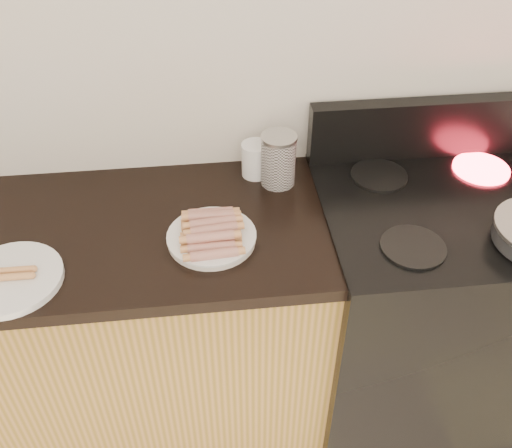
{
  "coord_description": "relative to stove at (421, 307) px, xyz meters",
  "views": [
    {
      "loc": [
        0.05,
        0.41,
        1.98
      ],
      "look_at": [
        0.19,
        1.62,
        0.94
      ],
      "focal_mm": 40.0,
      "sensor_mm": 36.0,
      "label": 1
    }
  ],
  "objects": [
    {
      "name": "wall_back",
      "position": [
        -0.78,
        0.32,
        0.84
      ],
      "size": [
        4.0,
        0.04,
        2.6
      ],
      "primitive_type": "cube",
      "color": "silver",
      "rests_on": "ground"
    },
    {
      "name": "canister",
      "position": [
        -0.49,
        0.19,
        0.53
      ],
      "size": [
        0.11,
        0.11,
        0.17
      ],
      "rotation": [
        0.0,
        0.0,
        0.14
      ],
      "color": "silver",
      "rests_on": "counter_slab"
    },
    {
      "name": "burner_far_right",
      "position": [
        0.17,
        0.17,
        0.46
      ],
      "size": [
        0.18,
        0.18,
        0.01
      ],
      "primitive_type": "cylinder",
      "color": "#FF1E2D",
      "rests_on": "stove"
    },
    {
      "name": "burner_far_left",
      "position": [
        -0.17,
        0.17,
        0.46
      ],
      "size": [
        0.18,
        0.18,
        0.01
      ],
      "primitive_type": "cylinder",
      "color": "black",
      "rests_on": "stove"
    },
    {
      "name": "plain_sausages",
      "position": [
        -1.25,
        -0.17,
        0.47
      ],
      "size": [
        0.12,
        0.04,
        0.02
      ],
      "rotation": [
        0.0,
        0.0,
        -0.01
      ],
      "color": "#C96A41",
      "rests_on": "side_plate"
    },
    {
      "name": "mug",
      "position": [
        -0.56,
        0.24,
        0.5
      ],
      "size": [
        0.12,
        0.12,
        0.11
      ],
      "primitive_type": "cylinder",
      "rotation": [
        0.0,
        0.0,
        -0.35
      ],
      "color": "white",
      "rests_on": "counter_slab"
    },
    {
      "name": "stove_panel",
      "position": [
        0.0,
        0.28,
        0.55
      ],
      "size": [
        0.76,
        0.06,
        0.2
      ],
      "primitive_type": "cube",
      "color": "black",
      "rests_on": "stove"
    },
    {
      "name": "side_plate",
      "position": [
        -1.25,
        -0.17,
        0.45
      ],
      "size": [
        0.35,
        0.35,
        0.02
      ],
      "primitive_type": "cylinder",
      "rotation": [
        0.0,
        0.0,
        0.4
      ],
      "color": "white",
      "rests_on": "counter_slab"
    },
    {
      "name": "main_plate",
      "position": [
        -0.72,
        -0.06,
        0.45
      ],
      "size": [
        0.29,
        0.29,
        0.02
      ],
      "primitive_type": "cylinder",
      "rotation": [
        0.0,
        0.0,
        0.2
      ],
      "color": "silver",
      "rests_on": "counter_slab"
    },
    {
      "name": "stove",
      "position": [
        0.0,
        0.0,
        0.0
      ],
      "size": [
        0.76,
        0.65,
        0.91
      ],
      "color": "black",
      "rests_on": "floor"
    },
    {
      "name": "burner_near_left",
      "position": [
        -0.17,
        -0.17,
        0.46
      ],
      "size": [
        0.18,
        0.18,
        0.01
      ],
      "primitive_type": "cylinder",
      "color": "black",
      "rests_on": "stove"
    },
    {
      "name": "hotdog_pile",
      "position": [
        -0.72,
        -0.06,
        0.48
      ],
      "size": [
        0.13,
        0.21,
        0.05
      ],
      "rotation": [
        0.0,
        0.0,
        0.02
      ],
      "color": "maroon",
      "rests_on": "main_plate"
    }
  ]
}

